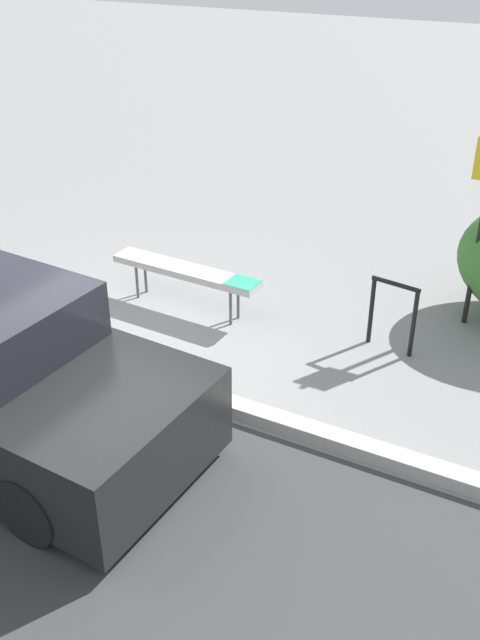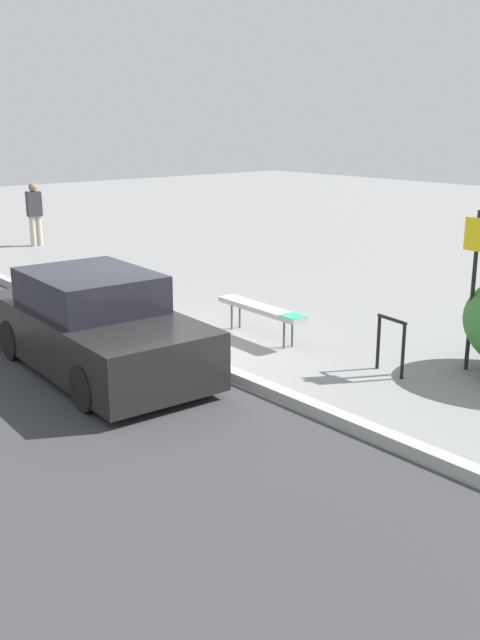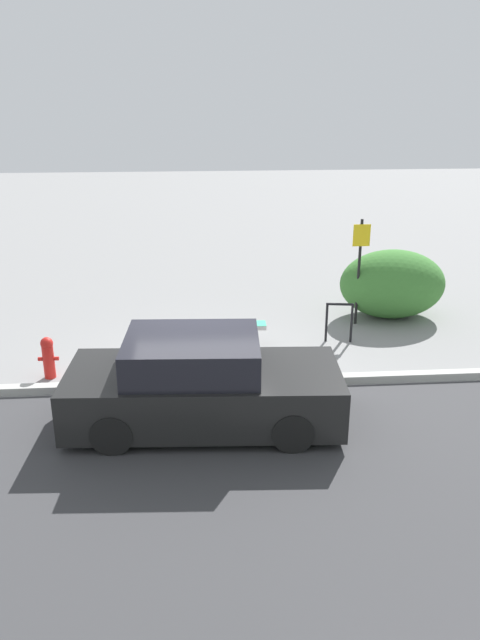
% 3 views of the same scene
% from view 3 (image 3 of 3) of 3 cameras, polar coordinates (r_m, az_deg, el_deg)
% --- Properties ---
extents(ground_plane, '(60.00, 60.00, 0.00)m').
position_cam_3_polar(ground_plane, '(10.82, -3.18, -6.10)').
color(ground_plane, gray).
extents(road_strip, '(60.00, 10.00, 0.01)m').
position_cam_3_polar(road_strip, '(6.62, -1.91, -26.34)').
color(road_strip, '#38383A').
rests_on(road_strip, ground_plane).
extents(curb, '(60.00, 0.20, 0.13)m').
position_cam_3_polar(curb, '(10.79, -3.18, -5.79)').
color(curb, '#A8A8A3').
rests_on(curb, ground_plane).
extents(bench, '(1.95, 0.39, 0.55)m').
position_cam_3_polar(bench, '(12.09, -2.15, -0.61)').
color(bench, '#515156').
rests_on(bench, ground_plane).
extents(bike_rack, '(0.55, 0.13, 0.83)m').
position_cam_3_polar(bike_rack, '(12.64, 9.06, 0.15)').
color(bike_rack, black).
rests_on(bike_rack, ground_plane).
extents(sign_post, '(0.36, 0.08, 2.30)m').
position_cam_3_polar(sign_post, '(13.43, 10.87, 5.20)').
color(sign_post, black).
rests_on(sign_post, ground_plane).
extents(fire_hydrant, '(0.36, 0.22, 0.77)m').
position_cam_3_polar(fire_hydrant, '(11.47, -17.13, -3.19)').
color(fire_hydrant, red).
rests_on(fire_hydrant, ground_plane).
extents(shrub_hedge, '(2.34, 1.69, 1.52)m').
position_cam_3_polar(shrub_hedge, '(14.25, 13.75, 3.23)').
color(shrub_hedge, '#3D7A33').
rests_on(shrub_hedge, ground_plane).
extents(parked_car_near, '(4.16, 1.94, 1.43)m').
position_cam_3_polar(parked_car_near, '(9.40, -3.55, -5.99)').
color(parked_car_near, black).
rests_on(parked_car_near, ground_plane).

